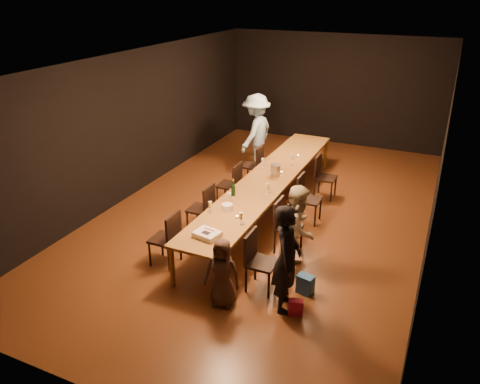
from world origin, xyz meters
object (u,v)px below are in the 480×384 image
at_px(table, 268,180).
at_px(chair_right_0, 262,262).
at_px(man_blue, 256,133).
at_px(child, 222,273).
at_px(chair_right_1, 289,227).
at_px(woman_tan, 298,229).
at_px(chair_left_3, 252,165).
at_px(plate_stack, 227,207).
at_px(ice_bucket, 276,170).
at_px(chair_left_1, 200,208).
at_px(woman_birthday, 287,259).
at_px(birthday_cake, 207,234).
at_px(chair_right_2, 309,199).
at_px(champagne_bottle, 233,187).
at_px(chair_left_2, 229,184).
at_px(chair_right_3, 326,177).
at_px(chair_left_0, 164,238).

xyz_separation_m(table, chair_right_0, (0.85, -2.40, -0.24)).
height_order(man_blue, child, man_blue).
relative_size(chair_right_1, woman_tan, 0.64).
xyz_separation_m(chair_left_3, plate_stack, (0.73, -2.77, 0.34)).
relative_size(chair_right_0, ice_bucket, 4.26).
bearing_deg(chair_right_1, chair_left_1, -90.00).
bearing_deg(plate_stack, woman_birthday, -37.39).
xyz_separation_m(chair_left_3, birthday_cake, (0.85, -3.71, 0.33)).
bearing_deg(chair_left_1, chair_right_2, -54.78).
bearing_deg(chair_right_1, champagne_bottle, -99.94).
relative_size(table, man_blue, 3.24).
bearing_deg(champagne_bottle, plate_stack, -74.46).
xyz_separation_m(woman_tan, child, (-0.67, -1.32, -0.20)).
bearing_deg(woman_tan, birthday_cake, 122.40).
height_order(chair_right_0, birthday_cake, chair_right_0).
relative_size(chair_left_2, ice_bucket, 4.26).
bearing_deg(ice_bucket, chair_right_2, -14.87).
distance_m(chair_left_2, child, 3.25).
height_order(chair_left_2, chair_left_3, same).
xyz_separation_m(chair_right_1, birthday_cake, (-0.85, -1.31, 0.33)).
xyz_separation_m(table, chair_left_3, (-0.85, 1.20, -0.24)).
height_order(chair_right_2, chair_right_3, same).
distance_m(chair_right_2, plate_stack, 1.87).
xyz_separation_m(chair_right_1, woman_birthday, (0.46, -1.46, 0.33)).
distance_m(woman_tan, man_blue, 4.44).
bearing_deg(chair_left_0, woman_birthday, -96.85).
height_order(chair_left_2, woman_birthday, woman_birthday).
bearing_deg(champagne_bottle, chair_left_1, -160.99).
bearing_deg(table, chair_right_3, 54.69).
distance_m(chair_right_3, woman_tan, 2.88).
bearing_deg(table, birthday_cake, -90.03).
relative_size(birthday_cake, plate_stack, 2.22).
xyz_separation_m(chair_right_3, plate_stack, (-0.97, -2.77, 0.34)).
distance_m(chair_right_0, chair_left_1, 2.08).
bearing_deg(man_blue, chair_right_0, 28.41).
bearing_deg(chair_right_0, ice_bucket, -163.44).
distance_m(table, plate_stack, 1.58).
bearing_deg(chair_left_0, chair_left_3, 0.00).
bearing_deg(woman_tan, table, 30.66).
relative_size(woman_tan, plate_stack, 7.76).
bearing_deg(chair_right_0, chair_right_1, 180.00).
relative_size(man_blue, birthday_cake, 4.48).
distance_m(table, birthday_cake, 2.51).
bearing_deg(ice_bucket, child, -82.82).
distance_m(table, man_blue, 2.44).
height_order(woman_birthday, plate_stack, woman_birthday).
bearing_deg(birthday_cake, chair_left_0, -176.85).
xyz_separation_m(chair_right_2, ice_bucket, (-0.77, 0.21, 0.39)).
bearing_deg(woman_birthday, birthday_cake, 69.90).
distance_m(chair_right_3, champagne_bottle, 2.51).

